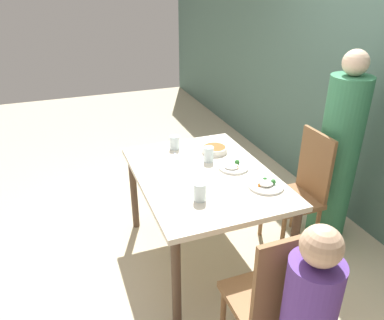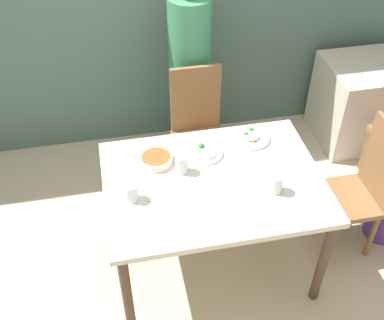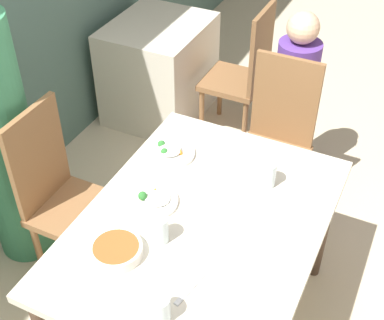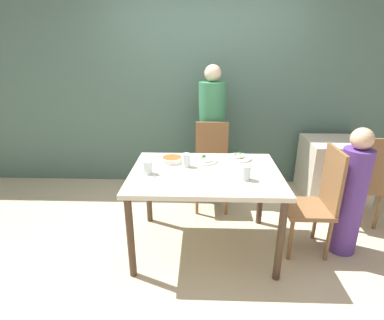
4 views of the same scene
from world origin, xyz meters
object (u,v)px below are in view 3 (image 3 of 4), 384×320
at_px(bowl_curry, 116,250).
at_px(plate_rice_adult, 152,200).
at_px(person_adult, 2,141).
at_px(chair_adult_spot, 62,194).
at_px(chair_child_spot, 276,139).
at_px(glass_water_tall, 159,308).
at_px(person_child, 292,109).

height_order(bowl_curry, plate_rice_adult, plate_rice_adult).
bearing_deg(person_adult, chair_adult_spot, -90.00).
distance_m(chair_adult_spot, person_adult, 0.40).
bearing_deg(chair_adult_spot, person_adult, 90.00).
relative_size(person_adult, plate_rice_adult, 7.01).
height_order(chair_adult_spot, chair_child_spot, same).
bearing_deg(glass_water_tall, plate_rice_adult, 31.38).
height_order(person_adult, plate_rice_adult, person_adult).
bearing_deg(glass_water_tall, chair_child_spot, 2.17).
xyz_separation_m(bowl_curry, glass_water_tall, (-0.18, -0.29, 0.03)).
height_order(person_adult, glass_water_tall, person_adult).
relative_size(plate_rice_adult, glass_water_tall, 2.02).
bearing_deg(person_adult, plate_rice_adult, -95.03).
xyz_separation_m(person_adult, glass_water_tall, (-0.58, -1.22, 0.08)).
bearing_deg(bowl_curry, chair_adult_spot, 56.78).
bearing_deg(plate_rice_adult, person_adult, 84.97).
bearing_deg(glass_water_tall, person_child, 1.83).
height_order(chair_child_spot, plate_rice_adult, chair_child_spot).
relative_size(chair_child_spot, bowl_curry, 4.84).
relative_size(chair_adult_spot, person_adult, 0.62).
xyz_separation_m(person_adult, person_child, (1.20, -1.16, -0.20)).
bearing_deg(plate_rice_adult, glass_water_tall, -148.62).
bearing_deg(person_adult, person_child, -43.92).
xyz_separation_m(bowl_curry, plate_rice_adult, (0.32, 0.02, -0.01)).
height_order(person_child, bowl_curry, person_child).
bearing_deg(plate_rice_adult, bowl_curry, -176.97).
distance_m(person_adult, person_child, 1.68).
bearing_deg(chair_child_spot, person_child, 90.00).
relative_size(chair_adult_spot, plate_rice_adult, 4.32).
height_order(chair_child_spot, bowl_curry, chair_child_spot).
bearing_deg(chair_child_spot, bowl_curry, -99.92).
xyz_separation_m(person_child, glass_water_tall, (-1.78, -0.06, 0.28)).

